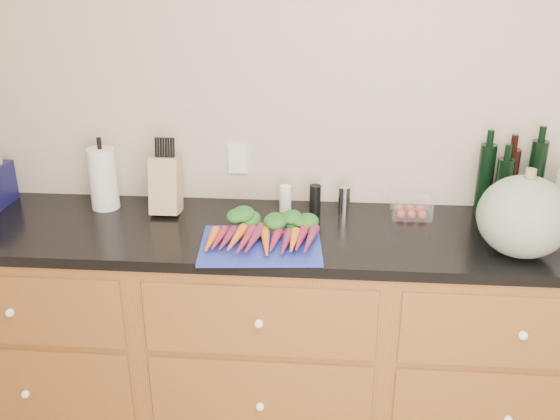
# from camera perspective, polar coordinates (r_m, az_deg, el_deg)

# --- Properties ---
(wall_back) EXTENTS (4.10, 0.05, 2.60)m
(wall_back) POSITION_cam_1_polar(r_m,az_deg,el_deg) (2.57, 9.61, 8.30)
(wall_back) COLOR #BFB29E
(wall_back) RESTS_ON ground
(cabinets) EXTENTS (3.60, 0.64, 0.90)m
(cabinets) POSITION_cam_1_polar(r_m,az_deg,el_deg) (2.62, 8.96, -11.86)
(cabinets) COLOR brown
(cabinets) RESTS_ON ground
(countertop) EXTENTS (3.64, 0.62, 0.04)m
(countertop) POSITION_cam_1_polar(r_m,az_deg,el_deg) (2.39, 9.62, -2.47)
(countertop) COLOR black
(countertop) RESTS_ON cabinets
(cutting_board) EXTENTS (0.46, 0.36, 0.01)m
(cutting_board) POSITION_cam_1_polar(r_m,az_deg,el_deg) (2.24, -1.77, -3.24)
(cutting_board) COLOR #1F2EA5
(cutting_board) RESTS_ON countertop
(carrots) EXTENTS (0.39, 0.29, 0.06)m
(carrots) POSITION_cam_1_polar(r_m,az_deg,el_deg) (2.26, -1.67, -2.17)
(carrots) COLOR orange
(carrots) RESTS_ON cutting_board
(squash) EXTENTS (0.31, 0.31, 0.28)m
(squash) POSITION_cam_1_polar(r_m,az_deg,el_deg) (2.29, 21.39, -0.57)
(squash) COLOR slate
(squash) RESTS_ON countertop
(paper_towel) EXTENTS (0.11, 0.11, 0.25)m
(paper_towel) POSITION_cam_1_polar(r_m,az_deg,el_deg) (2.64, -15.86, 2.77)
(paper_towel) COLOR silver
(paper_towel) RESTS_ON countertop
(knife_block) EXTENTS (0.11, 0.11, 0.23)m
(knife_block) POSITION_cam_1_polar(r_m,az_deg,el_deg) (2.54, -10.38, 2.25)
(knife_block) COLOR tan
(knife_block) RESTS_ON countertop
(grinder_salt) EXTENTS (0.05, 0.05, 0.11)m
(grinder_salt) POSITION_cam_1_polar(r_m,az_deg,el_deg) (2.52, 0.49, 1.05)
(grinder_salt) COLOR white
(grinder_salt) RESTS_ON countertop
(grinder_pepper) EXTENTS (0.05, 0.05, 0.12)m
(grinder_pepper) POSITION_cam_1_polar(r_m,az_deg,el_deg) (2.52, 3.22, 1.03)
(grinder_pepper) COLOR black
(grinder_pepper) RESTS_ON countertop
(canister_chrome) EXTENTS (0.05, 0.05, 0.11)m
(canister_chrome) POSITION_cam_1_polar(r_m,az_deg,el_deg) (2.52, 5.90, 0.92)
(canister_chrome) COLOR silver
(canister_chrome) RESTS_ON countertop
(tomato_box) EXTENTS (0.16, 0.12, 0.07)m
(tomato_box) POSITION_cam_1_polar(r_m,az_deg,el_deg) (2.54, 11.89, 0.23)
(tomato_box) COLOR white
(tomato_box) RESTS_ON countertop
(bottles) EXTENTS (0.26, 0.13, 0.31)m
(bottles) POSITION_cam_1_polar(r_m,az_deg,el_deg) (2.62, 20.15, 2.41)
(bottles) COLOR black
(bottles) RESTS_ON countertop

